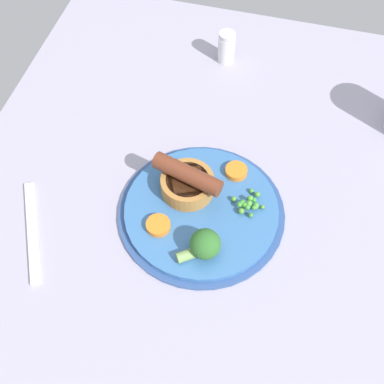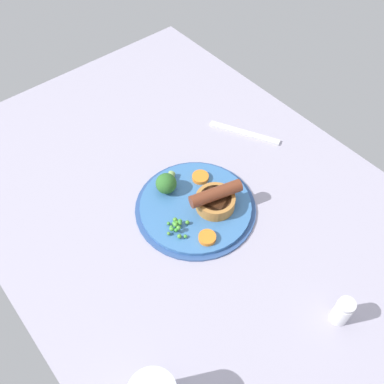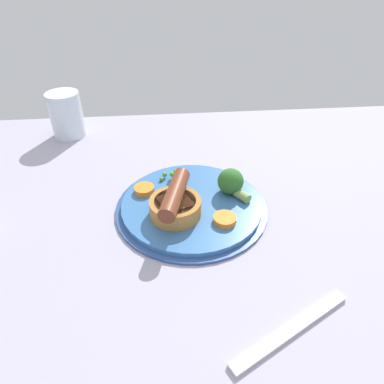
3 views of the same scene
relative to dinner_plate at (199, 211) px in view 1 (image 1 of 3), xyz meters
The scene contains 9 objects.
dining_table 5.27cm from the dinner_plate, behind, with size 110.00×80.00×3.00cm, color #9E99AD.
dinner_plate is the anchor object (origin of this frame).
sausage_pudding 4.93cm from the dinner_plate, 41.80° to the left, with size 8.36×11.51×5.56cm.
pea_pile 7.81cm from the dinner_plate, 73.39° to the right, with size 5.27×5.37×1.76cm.
broccoli_floret_near 8.19cm from the dinner_plate, 160.24° to the right, with size 5.45×6.21×4.55cm.
carrot_slice_0 7.06cm from the dinner_plate, 133.37° to the left, with size 3.70×3.70×0.98cm, color orange.
carrot_slice_4 9.14cm from the dinner_plate, 27.21° to the right, with size 3.55×3.55×1.04cm, color orange.
fork 25.52cm from the dinner_plate, 112.50° to the left, with size 18.00×1.60×0.60cm, color silver.
salt_shaker 35.33cm from the dinner_plate, ahead, with size 3.17×3.17×6.35cm.
Camera 1 is at (-38.21, -9.89, 73.78)cm, focal length 50.00 mm.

